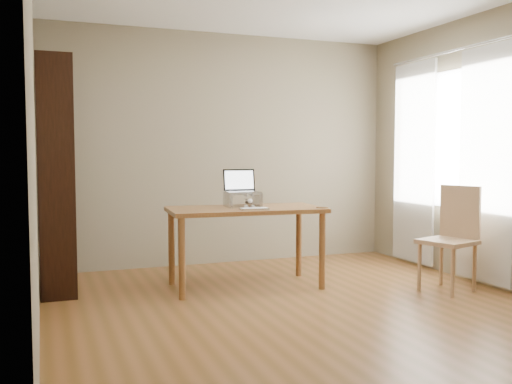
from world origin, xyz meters
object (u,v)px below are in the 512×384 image
Objects in this scene: bookshelf at (56,176)px; laptop at (241,187)px; cat at (245,200)px; keyboard at (254,209)px; desk at (245,218)px; chair at (454,234)px.

laptop is at bearing -12.78° from bookshelf.
bookshelf is 1.75m from cat.
keyboard is (1.66, -0.73, -0.29)m from bookshelf.
desk is at bearing -17.14° from bookshelf.
cat is at bearing 86.24° from keyboard.
bookshelf is at bearing 141.27° from chair.
laptop is at bearing 133.93° from chair.
bookshelf is 8.07× the size of keyboard.
chair reaches higher than cat.
desk is at bearing -98.64° from cat.
bookshelf is 1.70m from laptop.
laptop is 2.02m from chair.
bookshelf is at bearing 170.98° from laptop.
laptop is 0.67× the size of cat.
chair is at bearing -17.78° from cat.
laptop reaches higher than desk.
keyboard is 0.54× the size of cat.
cat is at bearing -27.88° from laptop.
laptop is 1.25× the size of keyboard.
laptop is 0.40m from keyboard.
keyboard is at bearing -85.63° from laptop.
chair is (1.69, -0.92, -0.30)m from cat.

